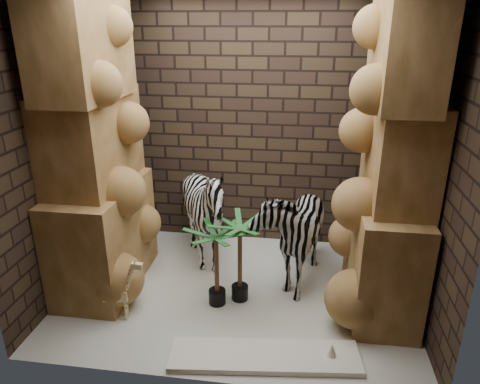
% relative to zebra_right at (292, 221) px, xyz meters
% --- Properties ---
extents(floor, '(3.50, 3.50, 0.00)m').
position_rel_zebra_right_xyz_m(floor, '(-0.54, -0.39, -0.67)').
color(floor, silver).
rests_on(floor, ground).
extents(wall_back, '(3.50, 0.00, 3.50)m').
position_rel_zebra_right_xyz_m(wall_back, '(-0.54, 0.86, 0.83)').
color(wall_back, black).
rests_on(wall_back, ground).
extents(wall_front, '(3.50, 0.00, 3.50)m').
position_rel_zebra_right_xyz_m(wall_front, '(-0.54, -1.64, 0.83)').
color(wall_front, black).
rests_on(wall_front, ground).
extents(wall_left, '(0.00, 3.00, 3.00)m').
position_rel_zebra_right_xyz_m(wall_left, '(-2.29, -0.39, 0.83)').
color(wall_left, black).
rests_on(wall_left, ground).
extents(wall_right, '(0.00, 3.00, 3.00)m').
position_rel_zebra_right_xyz_m(wall_right, '(1.21, -0.39, 0.83)').
color(wall_right, black).
rests_on(wall_right, ground).
extents(rock_pillar_left, '(0.68, 1.30, 3.00)m').
position_rel_zebra_right_xyz_m(rock_pillar_left, '(-1.94, -0.39, 0.83)').
color(rock_pillar_left, tan).
rests_on(rock_pillar_left, floor).
extents(rock_pillar_right, '(0.58, 1.25, 3.00)m').
position_rel_zebra_right_xyz_m(rock_pillar_right, '(0.88, -0.39, 0.83)').
color(rock_pillar_right, tan).
rests_on(rock_pillar_right, floor).
extents(zebra_right, '(0.78, 1.22, 1.35)m').
position_rel_zebra_right_xyz_m(zebra_right, '(0.00, 0.00, 0.00)').
color(zebra_right, white).
rests_on(zebra_right, floor).
extents(zebra_left, '(1.36, 1.52, 1.15)m').
position_rel_zebra_right_xyz_m(zebra_left, '(-0.97, 0.14, -0.10)').
color(zebra_left, white).
rests_on(zebra_left, floor).
extents(giraffe_toy, '(0.35, 0.16, 0.65)m').
position_rel_zebra_right_xyz_m(giraffe_toy, '(-1.59, -0.98, -0.35)').
color(giraffe_toy, '#F2DC96').
rests_on(giraffe_toy, floor).
extents(palm_front, '(0.36, 0.36, 0.90)m').
position_rel_zebra_right_xyz_m(palm_front, '(-0.48, -0.50, -0.23)').
color(palm_front, '#164D19').
rests_on(palm_front, floor).
extents(palm_back, '(0.36, 0.36, 0.83)m').
position_rel_zebra_right_xyz_m(palm_back, '(-0.70, -0.61, -0.26)').
color(palm_back, '#164D19').
rests_on(palm_back, floor).
extents(surfboard, '(1.62, 0.56, 0.05)m').
position_rel_zebra_right_xyz_m(surfboard, '(-0.16, -1.33, -0.65)').
color(surfboard, white).
rests_on(surfboard, floor).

